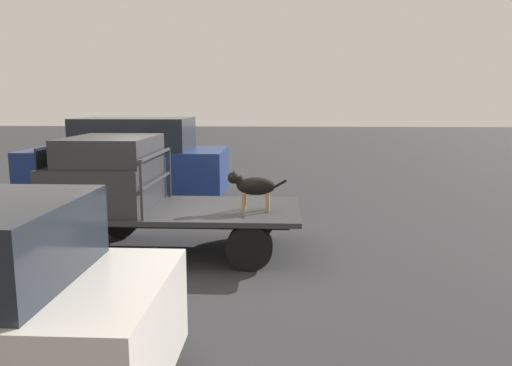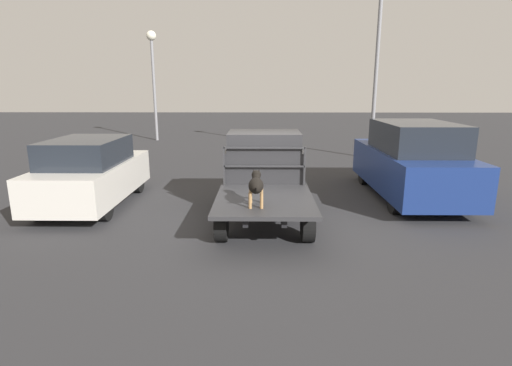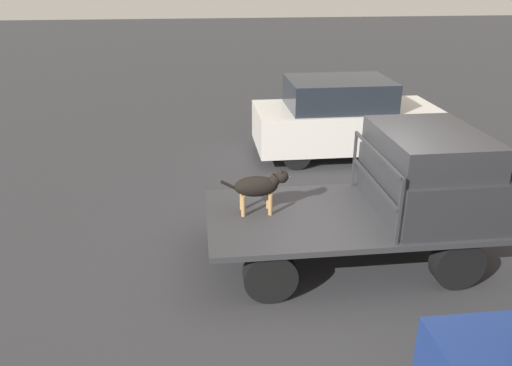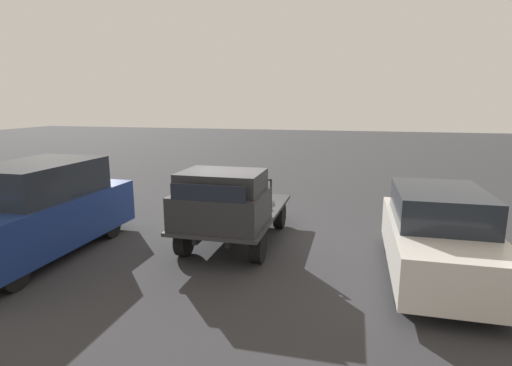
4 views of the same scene
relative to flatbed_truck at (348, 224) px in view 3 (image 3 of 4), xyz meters
The scene contains 6 objects.
ground_plane 0.56m from the flatbed_truck, ahead, with size 80.00×80.00×0.00m, color #2D2D30.
flatbed_truck is the anchor object (origin of this frame).
truck_cab 1.36m from the flatbed_truck, ahead, with size 1.57×1.89×1.16m.
truck_headboard 0.85m from the flatbed_truck, ahead, with size 0.04×1.89×0.90m.
dog 1.39m from the flatbed_truck, behind, with size 0.98×0.29×0.66m.
parked_sedan 4.53m from the flatbed_truck, 75.29° to the left, with size 4.03×1.79×1.74m.
Camera 3 is at (-2.04, -6.12, 3.91)m, focal length 35.00 mm.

